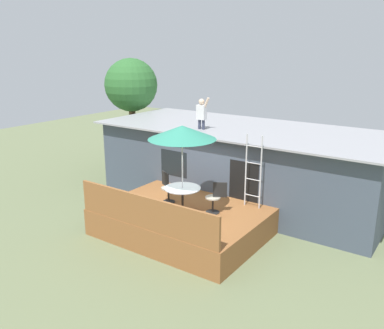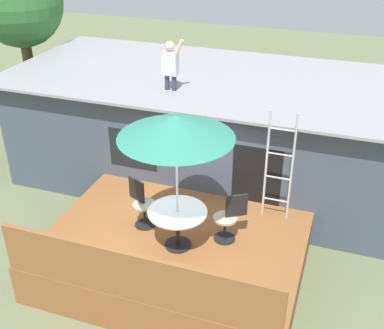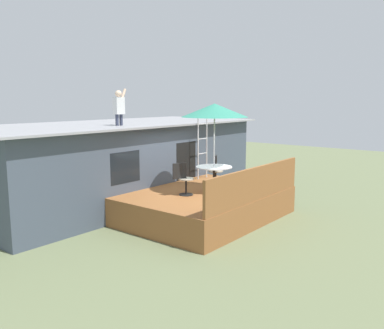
% 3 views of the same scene
% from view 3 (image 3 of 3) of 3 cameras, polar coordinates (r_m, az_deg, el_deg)
% --- Properties ---
extents(ground_plane, '(40.00, 40.00, 0.00)m').
position_cam_3_polar(ground_plane, '(12.14, 1.65, -7.47)').
color(ground_plane, '#66704C').
extents(house, '(10.50, 4.50, 2.67)m').
position_cam_3_polar(house, '(14.25, -9.98, 0.40)').
color(house, '#424C5B').
rests_on(house, ground).
extents(deck, '(4.70, 3.54, 0.80)m').
position_cam_3_polar(deck, '(12.03, 1.66, -5.64)').
color(deck, brown).
rests_on(deck, ground).
extents(deck_railing, '(4.60, 0.08, 0.90)m').
position_cam_3_polar(deck_railing, '(10.92, 8.93, -2.68)').
color(deck_railing, brown).
rests_on(deck_railing, deck).
extents(patio_table, '(1.04, 1.04, 0.74)m').
position_cam_3_polar(patio_table, '(11.80, 3.09, -1.04)').
color(patio_table, black).
rests_on(patio_table, deck).
extents(patio_umbrella, '(1.90, 1.90, 2.54)m').
position_cam_3_polar(patio_umbrella, '(11.62, 3.17, 7.54)').
color(patio_umbrella, silver).
rests_on(patio_umbrella, deck).
extents(step_ladder, '(0.52, 0.04, 2.20)m').
position_cam_3_polar(step_ladder, '(13.77, 1.47, 2.58)').
color(step_ladder, silver).
rests_on(step_ladder, deck).
extents(person_figure, '(0.47, 0.20, 1.11)m').
position_cam_3_polar(person_figure, '(12.57, -10.16, 8.14)').
color(person_figure, '#33384C').
rests_on(person_figure, house).
extents(patio_chair_left, '(0.59, 0.44, 0.92)m').
position_cam_3_polar(patio_chair_left, '(11.38, -1.17, -2.06)').
color(patio_chair_left, black).
rests_on(patio_chair_left, deck).
extents(patio_chair_right, '(0.57, 0.45, 0.92)m').
position_cam_3_polar(patio_chair_right, '(12.74, 3.34, -0.88)').
color(patio_chair_right, black).
rests_on(patio_chair_right, deck).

